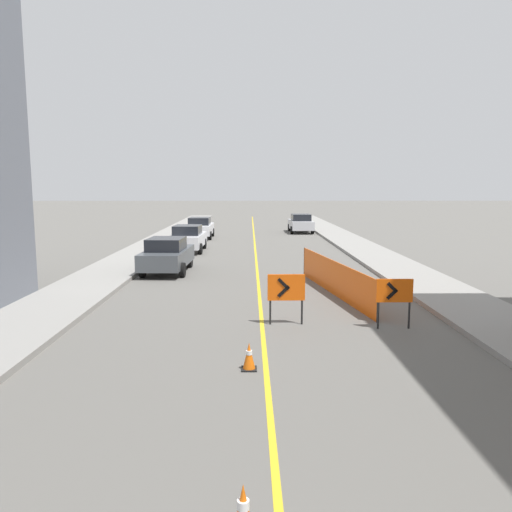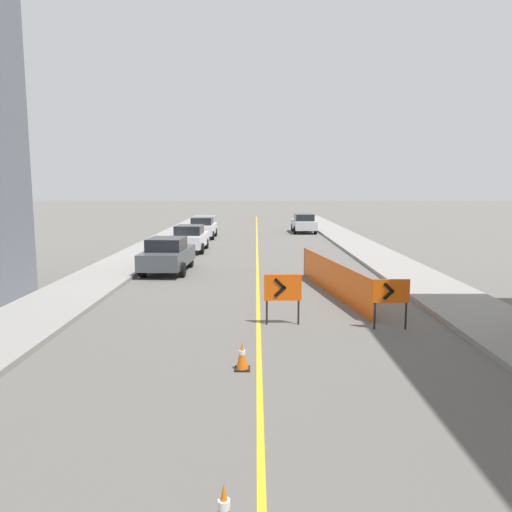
{
  "view_description": "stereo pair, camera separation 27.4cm",
  "coord_description": "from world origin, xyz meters",
  "px_view_note": "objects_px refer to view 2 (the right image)",
  "views": [
    {
      "loc": [
        -0.34,
        9.11,
        3.86
      ],
      "look_at": [
        -0.08,
        29.74,
        1.0
      ],
      "focal_mm": 35.0,
      "sensor_mm": 36.0,
      "label": 1
    },
    {
      "loc": [
        -0.07,
        9.11,
        3.86
      ],
      "look_at": [
        -0.08,
        29.74,
        1.0
      ],
      "focal_mm": 35.0,
      "sensor_mm": 36.0,
      "label": 2
    }
  ],
  "objects_px": {
    "traffic_cone_fourth": "(243,356)",
    "parked_car_curb_near": "(168,255)",
    "parked_car_opposite_side": "(304,223)",
    "parked_car_curb_mid": "(190,238)",
    "traffic_cone_third": "(224,512)",
    "arrow_barricade_primary": "(283,290)",
    "arrow_barricade_secondary": "(391,294)",
    "parked_car_curb_far": "(203,228)"
  },
  "relations": [
    {
      "from": "parked_car_curb_near",
      "to": "parked_car_opposite_side",
      "type": "height_order",
      "value": "same"
    },
    {
      "from": "parked_car_curb_far",
      "to": "parked_car_opposite_side",
      "type": "distance_m",
      "value": 9.33
    },
    {
      "from": "traffic_cone_third",
      "to": "parked_car_curb_mid",
      "type": "distance_m",
      "value": 25.16
    },
    {
      "from": "traffic_cone_fourth",
      "to": "parked_car_curb_far",
      "type": "relative_size",
      "value": 0.14
    },
    {
      "from": "arrow_barricade_primary",
      "to": "parked_car_curb_near",
      "type": "distance_m",
      "value": 9.99
    },
    {
      "from": "arrow_barricade_secondary",
      "to": "parked_car_curb_far",
      "type": "xyz_separation_m",
      "value": [
        -7.72,
        24.52,
        -0.19
      ]
    },
    {
      "from": "traffic_cone_third",
      "to": "parked_car_curb_mid",
      "type": "relative_size",
      "value": 0.15
    },
    {
      "from": "parked_car_curb_near",
      "to": "parked_car_curb_mid",
      "type": "bearing_deg",
      "value": 92.51
    },
    {
      "from": "parked_car_curb_near",
      "to": "parked_car_opposite_side",
      "type": "xyz_separation_m",
      "value": [
        8.11,
        19.87,
        0.0
      ]
    },
    {
      "from": "traffic_cone_fourth",
      "to": "parked_car_curb_mid",
      "type": "distance_m",
      "value": 20.05
    },
    {
      "from": "traffic_cone_third",
      "to": "arrow_barricade_secondary",
      "type": "xyz_separation_m",
      "value": [
        4.02,
        8.24,
        0.66
      ]
    },
    {
      "from": "parked_car_curb_mid",
      "to": "parked_car_opposite_side",
      "type": "bearing_deg",
      "value": 58.8
    },
    {
      "from": "traffic_cone_third",
      "to": "parked_car_curb_mid",
      "type": "xyz_separation_m",
      "value": [
        -3.65,
        24.89,
        0.47
      ]
    },
    {
      "from": "traffic_cone_third",
      "to": "arrow_barricade_primary",
      "type": "distance_m",
      "value": 8.81
    },
    {
      "from": "traffic_cone_fourth",
      "to": "parked_car_curb_mid",
      "type": "bearing_deg",
      "value": 100.65
    },
    {
      "from": "arrow_barricade_secondary",
      "to": "parked_car_curb_mid",
      "type": "xyz_separation_m",
      "value": [
        -7.67,
        16.65,
        -0.19
      ]
    },
    {
      "from": "parked_car_curb_near",
      "to": "parked_car_opposite_side",
      "type": "relative_size",
      "value": 1.01
    },
    {
      "from": "parked_car_curb_mid",
      "to": "parked_car_opposite_side",
      "type": "xyz_separation_m",
      "value": [
        8.07,
        12.46,
        0.0
      ]
    },
    {
      "from": "parked_car_opposite_side",
      "to": "arrow_barricade_secondary",
      "type": "bearing_deg",
      "value": -91.96
    },
    {
      "from": "parked_car_opposite_side",
      "to": "traffic_cone_third",
      "type": "bearing_deg",
      "value": -97.93
    },
    {
      "from": "parked_car_curb_far",
      "to": "traffic_cone_fourth",
      "type": "bearing_deg",
      "value": -81.7
    },
    {
      "from": "arrow_barricade_primary",
      "to": "parked_car_curb_mid",
      "type": "bearing_deg",
      "value": 105.63
    },
    {
      "from": "traffic_cone_fourth",
      "to": "parked_car_curb_near",
      "type": "xyz_separation_m",
      "value": [
        -3.74,
        12.29,
        0.51
      ]
    },
    {
      "from": "arrow_barricade_secondary",
      "to": "traffic_cone_third",
      "type": "bearing_deg",
      "value": -116.5
    },
    {
      "from": "parked_car_curb_near",
      "to": "arrow_barricade_primary",
      "type": "bearing_deg",
      "value": -58.55
    },
    {
      "from": "traffic_cone_fourth",
      "to": "arrow_barricade_secondary",
      "type": "bearing_deg",
      "value": 37.66
    },
    {
      "from": "parked_car_curb_mid",
      "to": "parked_car_curb_far",
      "type": "distance_m",
      "value": 7.87
    },
    {
      "from": "parked_car_curb_far",
      "to": "parked_car_curb_near",
      "type": "bearing_deg",
      "value": -89.4
    },
    {
      "from": "traffic_cone_third",
      "to": "arrow_barricade_secondary",
      "type": "bearing_deg",
      "value": 64.0
    },
    {
      "from": "traffic_cone_third",
      "to": "traffic_cone_fourth",
      "type": "xyz_separation_m",
      "value": [
        0.06,
        5.18,
        -0.04
      ]
    },
    {
      "from": "traffic_cone_fourth",
      "to": "arrow_barricade_secondary",
      "type": "distance_m",
      "value": 5.05
    },
    {
      "from": "traffic_cone_third",
      "to": "traffic_cone_fourth",
      "type": "bearing_deg",
      "value": 89.36
    },
    {
      "from": "traffic_cone_third",
      "to": "arrow_barricade_primary",
      "type": "bearing_deg",
      "value": 82.8
    },
    {
      "from": "traffic_cone_fourth",
      "to": "arrow_barricade_primary",
      "type": "bearing_deg",
      "value": 73.53
    },
    {
      "from": "arrow_barricade_secondary",
      "to": "parked_car_curb_near",
      "type": "bearing_deg",
      "value": 129.35
    },
    {
      "from": "traffic_cone_third",
      "to": "arrow_barricade_secondary",
      "type": "height_order",
      "value": "arrow_barricade_secondary"
    },
    {
      "from": "traffic_cone_third",
      "to": "arrow_barricade_secondary",
      "type": "relative_size",
      "value": 0.48
    },
    {
      "from": "traffic_cone_third",
      "to": "parked_car_curb_far",
      "type": "relative_size",
      "value": 0.15
    },
    {
      "from": "traffic_cone_fourth",
      "to": "parked_car_opposite_side",
      "type": "height_order",
      "value": "parked_car_opposite_side"
    },
    {
      "from": "arrow_barricade_primary",
      "to": "parked_car_curb_far",
      "type": "relative_size",
      "value": 0.33
    },
    {
      "from": "parked_car_opposite_side",
      "to": "arrow_barricade_primary",
      "type": "bearing_deg",
      "value": -97.79
    },
    {
      "from": "traffic_cone_fourth",
      "to": "parked_car_opposite_side",
      "type": "distance_m",
      "value": 32.46
    }
  ]
}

